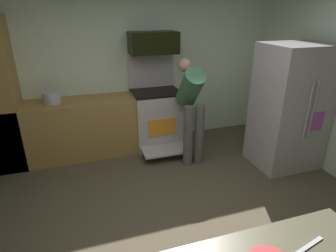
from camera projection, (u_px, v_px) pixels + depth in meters
The scene contains 9 objects.
ground_plane at pixel (171, 227), 3.04m from camera, with size 5.20×4.80×0.02m, color brown.
wall_back at pixel (126, 66), 4.58m from camera, with size 5.20×0.12×2.60m, color silver.
lower_cabinet_run at pixel (76, 129), 4.34m from camera, with size 2.40×0.60×0.90m, color #A17841.
oven_range at pixel (156, 117), 4.67m from camera, with size 0.76×1.01×1.52m.
microwave at pixel (153, 43), 4.30m from camera, with size 0.74×0.38×0.33m, color black.
refrigerator at pixel (289, 108), 3.97m from camera, with size 0.87×0.75×1.76m.
person_cook at pixel (191, 104), 4.05m from camera, with size 0.31×0.62×1.51m.
knife_chef at pixel (307, 247), 1.62m from camera, with size 0.28×0.02×0.01m, color #B7BABF.
stock_pot at pixel (52, 98), 4.06m from camera, with size 0.25×0.25×0.17m, color #B2B5C0.
Camera 1 is at (-0.76, -2.25, 2.18)m, focal length 30.05 mm.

